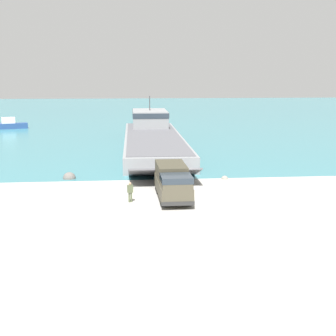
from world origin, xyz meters
TOP-DOWN VIEW (x-y plane):
  - ground_plane at (0.00, 0.00)m, footprint 240.00×240.00m
  - water_surface at (0.00, 95.04)m, footprint 240.00×180.00m
  - landing_craft at (-1.18, 28.80)m, footprint 8.70×43.18m
  - military_truck at (-1.39, -2.48)m, footprint 2.62×7.40m
  - soldier_on_ramp at (-4.98, -3.32)m, footprint 0.49×0.36m
  - moored_boat_a at (-28.62, 54.16)m, footprint 8.61×4.27m
  - shoreline_rock_a at (4.63, 4.64)m, footprint 0.69×0.69m
  - shoreline_rock_b at (-10.99, 6.35)m, footprint 1.30×1.30m

SIDE VIEW (x-z plane):
  - ground_plane at x=0.00m, z-range 0.00..0.00m
  - shoreline_rock_a at x=4.63m, z-range -0.34..0.34m
  - shoreline_rock_b at x=-10.99m, z-range -0.65..0.65m
  - water_surface at x=0.00m, z-range 0.00..0.01m
  - moored_boat_a at x=-28.62m, z-range -0.38..1.89m
  - soldier_on_ramp at x=-4.98m, z-range 0.13..1.80m
  - military_truck at x=-1.39m, z-range 0.12..2.88m
  - landing_craft at x=-1.18m, z-range -1.88..5.10m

